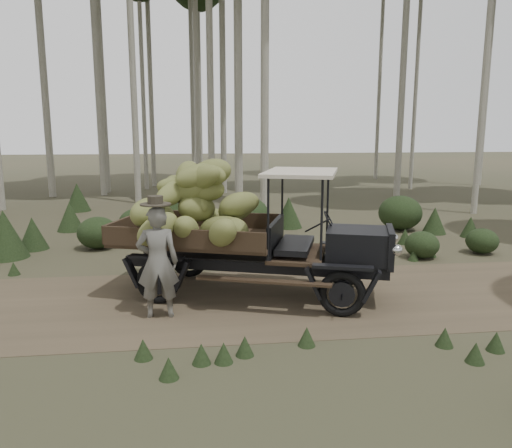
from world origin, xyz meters
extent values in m
plane|color=#473D2B|center=(0.00, 0.00, 0.00)|extent=(120.00, 120.00, 0.00)
cube|color=brown|center=(0.00, 0.00, 0.00)|extent=(70.00, 4.00, 0.01)
cube|color=black|center=(2.90, -0.29, 1.09)|extent=(1.37, 1.33, 0.60)
cube|color=black|center=(3.47, -0.49, 1.09)|extent=(0.45, 1.07, 0.68)
cube|color=black|center=(1.45, 0.19, 1.20)|extent=(0.57, 1.48, 0.60)
cube|color=#38281C|center=(0.00, 0.68, 1.09)|extent=(3.53, 2.84, 0.09)
cube|color=#38281C|center=(0.31, 1.61, 1.29)|extent=(2.92, 1.04, 0.35)
cube|color=#38281C|center=(-0.32, -0.25, 1.29)|extent=(2.92, 1.04, 0.35)
cube|color=#38281C|center=(-1.45, 1.17, 1.29)|extent=(0.69, 1.88, 0.35)
cube|color=beige|center=(1.89, 0.04, 2.43)|extent=(1.78, 2.16, 0.07)
cube|color=black|center=(1.22, 0.71, 0.68)|extent=(4.80, 1.71, 0.20)
cube|color=black|center=(0.95, -0.08, 0.68)|extent=(4.80, 1.71, 0.20)
torus|color=black|center=(2.97, 0.60, 0.42)|extent=(0.83, 0.41, 0.83)
torus|color=black|center=(2.41, -1.05, 0.42)|extent=(0.83, 0.41, 0.83)
torus|color=black|center=(-0.24, 1.68, 0.42)|extent=(0.83, 0.41, 0.83)
torus|color=black|center=(-0.80, 0.03, 0.42)|extent=(0.83, 0.41, 0.83)
sphere|color=beige|center=(3.71, -0.05, 1.15)|extent=(0.20, 0.20, 0.20)
sphere|color=beige|center=(3.39, -0.98, 1.15)|extent=(0.20, 0.20, 0.20)
ellipsoid|color=olive|center=(0.39, 0.39, 1.34)|extent=(1.09, 0.93, 0.67)
ellipsoid|color=olive|center=(0.73, 0.62, 1.70)|extent=(0.89, 0.55, 0.74)
ellipsoid|color=olive|center=(-0.20, 0.69, 2.09)|extent=(1.14, 0.87, 0.80)
ellipsoid|color=olive|center=(0.23, 0.62, 2.36)|extent=(0.84, 0.80, 0.51)
ellipsoid|color=olive|center=(-0.76, 1.39, 1.38)|extent=(0.64, 0.93, 0.73)
ellipsoid|color=olive|center=(0.78, 0.46, 1.79)|extent=(0.95, 0.64, 0.59)
ellipsoid|color=olive|center=(-0.50, 0.58, 2.01)|extent=(0.94, 0.99, 0.68)
ellipsoid|color=olive|center=(0.05, 0.54, 2.31)|extent=(1.06, 1.01, 0.71)
ellipsoid|color=olive|center=(-0.81, 1.48, 1.41)|extent=(0.60, 0.93, 0.43)
ellipsoid|color=olive|center=(-0.05, 0.72, 1.79)|extent=(0.74, 0.90, 0.60)
ellipsoid|color=olive|center=(-0.45, 1.05, 2.08)|extent=(0.63, 0.92, 0.50)
ellipsoid|color=olive|center=(-0.19, 0.82, 2.33)|extent=(0.59, 1.00, 0.77)
ellipsoid|color=olive|center=(-0.25, -0.03, 1.42)|extent=(0.61, 1.03, 0.77)
ellipsoid|color=olive|center=(-0.04, 0.67, 1.70)|extent=(1.05, 1.03, 0.66)
ellipsoid|color=olive|center=(-0.38, 0.78, 2.09)|extent=(0.89, 0.42, 0.49)
ellipsoid|color=olive|center=(-0.01, 0.56, 2.34)|extent=(1.08, 0.79, 0.62)
ellipsoid|color=olive|center=(0.64, 0.16, 1.33)|extent=(0.78, 0.88, 0.52)
ellipsoid|color=olive|center=(-0.95, 0.35, 1.68)|extent=(0.88, 1.08, 0.58)
ellipsoid|color=olive|center=(0.14, 0.68, 2.07)|extent=(0.91, 0.70, 0.54)
ellipsoid|color=olive|center=(0.26, 0.75, 2.38)|extent=(1.01, 0.75, 0.70)
ellipsoid|color=olive|center=(0.33, 1.31, 1.35)|extent=(0.78, 0.93, 0.59)
ellipsoid|color=olive|center=(-0.75, -0.16, 1.46)|extent=(1.06, 0.79, 0.83)
ellipsoid|color=olive|center=(0.39, -0.55, 1.44)|extent=(0.69, 0.98, 0.76)
imported|color=#62605A|center=(-0.73, -0.65, 0.98)|extent=(0.73, 0.49, 1.95)
cylinder|color=#352F25|center=(-0.73, -0.65, 1.98)|extent=(0.54, 0.54, 0.03)
cylinder|color=#352F25|center=(-0.73, -0.65, 2.05)|extent=(0.27, 0.27, 0.16)
cylinder|color=#B2AD9E|center=(1.95, 13.59, 8.52)|extent=(0.38, 0.38, 17.04)
cylinder|color=#B2AD9E|center=(-6.92, 16.05, 8.24)|extent=(0.33, 0.33, 16.49)
cylinder|color=#B2AD9E|center=(-4.59, 17.56, 9.43)|extent=(0.38, 0.38, 18.86)
cylinder|color=#B2AD9E|center=(11.69, 16.97, 9.57)|extent=(0.21, 0.21, 19.13)
cylinder|color=#B2AD9E|center=(2.84, 11.57, 7.57)|extent=(0.34, 0.34, 15.15)
cylinder|color=#B2AD9E|center=(11.90, 22.87, 10.86)|extent=(0.23, 0.23, 21.71)
cylinder|color=#B2AD9E|center=(-0.07, 21.29, 9.29)|extent=(0.25, 0.25, 18.57)
cylinder|color=#B2AD9E|center=(0.39, 22.69, 8.48)|extent=(0.23, 0.23, 16.96)
cylinder|color=#B2AD9E|center=(-2.67, 18.78, 8.12)|extent=(0.23, 0.23, 16.24)
cylinder|color=#B2AD9E|center=(16.48, 18.28, 9.16)|extent=(0.29, 0.29, 18.32)
ellipsoid|color=#233319|center=(5.60, 2.61, 0.35)|extent=(0.85, 0.85, 0.68)
cone|color=#233319|center=(-1.34, 7.91, 0.20)|extent=(0.36, 0.36, 0.40)
cone|color=#233319|center=(-4.07, 7.35, 0.47)|extent=(0.84, 0.84, 0.93)
cone|color=#233319|center=(8.20, 4.87, 0.31)|extent=(0.57, 0.57, 0.63)
ellipsoid|color=#233319|center=(6.51, 6.15, 0.57)|extent=(1.39, 1.39, 1.11)
ellipsoid|color=#233319|center=(7.39, 2.89, 0.34)|extent=(0.82, 0.82, 0.66)
cone|color=#233319|center=(-4.72, 11.42, 0.56)|extent=(1.00, 1.00, 1.11)
ellipsoid|color=#233319|center=(-2.73, 4.69, 0.44)|extent=(1.09, 1.09, 0.87)
cone|color=#233319|center=(-0.96, 9.92, 0.50)|extent=(0.91, 0.91, 1.01)
cone|color=#233319|center=(5.85, 4.21, 0.22)|extent=(0.40, 0.40, 0.44)
cone|color=#233319|center=(-4.46, 4.84, 0.44)|extent=(0.80, 0.80, 0.88)
ellipsoid|color=#233319|center=(1.44, 5.97, 0.61)|extent=(1.50, 1.50, 1.20)
ellipsoid|color=#233319|center=(-1.95, 6.18, 0.32)|extent=(0.79, 0.79, 0.63)
cone|color=#233319|center=(-4.86, 3.95, 0.62)|extent=(1.11, 1.11, 1.23)
ellipsoid|color=#233319|center=(-1.80, 5.96, 0.45)|extent=(1.11, 1.11, 0.89)
cone|color=#233319|center=(3.00, 7.00, 0.51)|extent=(0.92, 0.92, 1.02)
cone|color=#233319|center=(7.36, 5.50, 0.41)|extent=(0.75, 0.75, 0.83)
cone|color=#233319|center=(5.29, 2.41, 0.15)|extent=(0.27, 0.27, 0.30)
cone|color=#233319|center=(3.52, 2.98, 0.15)|extent=(0.27, 0.27, 0.30)
cone|color=#233319|center=(5.92, 2.72, 0.15)|extent=(0.27, 0.27, 0.30)
cone|color=#233319|center=(-0.60, 2.52, 0.15)|extent=(0.27, 0.27, 0.30)
cone|color=#233319|center=(4.27, -2.66, 0.15)|extent=(0.27, 0.27, 0.30)
cone|color=#233319|center=(-0.85, -2.28, 0.15)|extent=(0.27, 0.27, 0.30)
cone|color=#233319|center=(-4.14, 2.33, 0.15)|extent=(0.27, 0.27, 0.30)
cone|color=#233319|center=(0.27, -2.54, 0.15)|extent=(0.27, 0.27, 0.30)
cone|color=#233319|center=(3.76, -2.97, 0.15)|extent=(0.27, 0.27, 0.30)
cone|color=#233319|center=(1.55, -2.14, 0.15)|extent=(0.27, 0.27, 0.30)
cone|color=#233319|center=(-0.47, -2.90, 0.15)|extent=(0.27, 0.27, 0.30)
cone|color=#233319|center=(0.59, -2.35, 0.15)|extent=(0.27, 0.27, 0.30)
cone|color=#233319|center=(-0.04, -2.53, 0.15)|extent=(0.27, 0.27, 0.30)
cone|color=#233319|center=(3.60, -2.41, 0.15)|extent=(0.27, 0.27, 0.30)
camera|label=1|loc=(-0.08, -9.04, 3.21)|focal=35.00mm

